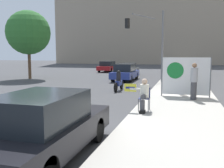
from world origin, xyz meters
TOP-DOWN VIEW (x-y plane):
  - ground_plane at (0.00, 0.00)m, footprint 160.00×160.00m
  - sidewalk_curb at (3.48, 15.00)m, footprint 3.48×90.00m
  - building_backdrop_far at (-2.00, 58.05)m, footprint 52.00×12.00m
  - seated_protester at (2.17, 3.12)m, footprint 0.96×0.77m
  - jogger_on_sidewalk at (4.09, 6.13)m, footprint 0.34×0.34m
  - pedestrian_behind at (3.44, 7.89)m, footprint 0.34×0.34m
  - protest_banner at (3.70, 6.95)m, footprint 2.41×0.06m
  - traffic_light_pole at (0.78, 14.37)m, footprint 3.40×3.16m
  - parked_car_curbside at (0.66, -1.44)m, footprint 1.77×4.15m
  - car_on_road_nearest at (-1.34, 15.38)m, footprint 1.74×4.51m
  - car_on_road_midblock at (-2.28, 20.56)m, footprint 1.85×4.62m
  - car_on_road_distant at (-6.07, 25.68)m, footprint 1.79×4.34m
  - motorcycle_on_road at (-0.34, 9.16)m, footprint 0.28×2.09m
  - street_tree_near_curb at (-10.45, 14.52)m, footprint 4.09×4.09m

SIDE VIEW (x-z plane):
  - ground_plane at x=0.00m, z-range 0.00..0.00m
  - sidewalk_curb at x=3.48m, z-range 0.00..0.16m
  - motorcycle_on_road at x=-0.34m, z-range -0.10..1.20m
  - car_on_road_midblock at x=-2.28m, z-range 0.01..1.37m
  - car_on_road_distant at x=-6.07m, z-range 0.00..1.41m
  - parked_car_curbside at x=0.66m, z-range 0.00..1.46m
  - car_on_road_nearest at x=-1.34m, z-range 0.00..1.47m
  - seated_protester at x=2.17m, z-range 0.21..1.44m
  - pedestrian_behind at x=3.44m, z-range 0.18..1.89m
  - jogger_on_sidewalk at x=4.09m, z-range 0.18..1.92m
  - protest_banner at x=3.70m, z-range 0.21..2.20m
  - traffic_light_pole at x=0.78m, z-range 1.17..6.67m
  - street_tree_near_curb at x=-10.45m, z-range 1.13..7.52m
  - building_backdrop_far at x=-2.00m, z-range 0.00..28.92m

